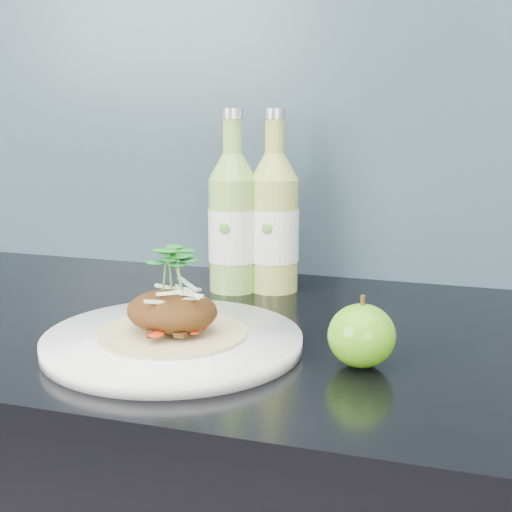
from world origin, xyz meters
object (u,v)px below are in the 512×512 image
(cider_bottle_right, at_px, (274,223))
(dinner_plate, at_px, (173,341))
(cider_bottle_left, at_px, (233,223))
(green_apple, at_px, (362,336))

(cider_bottle_right, bearing_deg, dinner_plate, -104.17)
(cider_bottle_left, relative_size, cider_bottle_right, 1.00)
(green_apple, xyz_separation_m, cider_bottle_left, (-0.23, 0.25, 0.07))
(cider_bottle_left, height_order, cider_bottle_right, same)
(green_apple, bearing_deg, cider_bottle_left, 132.51)
(dinner_plate, xyz_separation_m, green_apple, (0.21, 0.01, 0.03))
(green_apple, height_order, cider_bottle_right, cider_bottle_right)
(green_apple, height_order, cider_bottle_left, cider_bottle_left)
(cider_bottle_left, bearing_deg, green_apple, -66.08)
(dinner_plate, bearing_deg, cider_bottle_right, 82.55)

